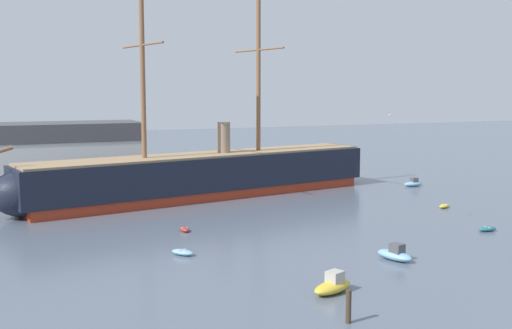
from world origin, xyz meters
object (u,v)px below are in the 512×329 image
motorboat_distant_centre (219,180)px  seagull_in_flight (391,115)px  dinghy_mid_right (487,229)px  motorboat_far_right (413,183)px  dinghy_mid_left (183,252)px  motorboat_near_centre (395,254)px  motorboat_foreground_left (333,285)px  tall_ship (205,175)px  dinghy_alongside_bow (185,229)px  dinghy_alongside_stern (444,206)px  mooring_piling_left_pair (348,307)px  dinghy_far_left (38,208)px

motorboat_distant_centre → seagull_in_flight: bearing=-80.4°
dinghy_mid_right → motorboat_far_right: bearing=66.8°
dinghy_mid_left → dinghy_mid_right: 33.33m
motorboat_near_centre → motorboat_far_right: size_ratio=1.22×
motorboat_foreground_left → tall_ship: bearing=83.9°
dinghy_mid_left → seagull_in_flight: (24.14, 1.84, 12.27)m
motorboat_foreground_left → dinghy_mid_left: 16.55m
tall_ship → seagull_in_flight: 30.74m
dinghy_alongside_bow → motorboat_far_right: (42.41, 15.68, 0.25)m
motorboat_near_centre → motorboat_far_right: (28.36, 34.22, -0.07)m
dinghy_alongside_bow → dinghy_alongside_stern: dinghy_alongside_stern is taller
mooring_piling_left_pair → dinghy_alongside_stern: bearing=41.8°
dinghy_mid_right → motorboat_far_right: (12.31, 28.75, 0.22)m
motorboat_foreground_left → seagull_in_flight: 26.53m
dinghy_far_left → seagull_in_flight: (34.83, -25.60, 12.20)m
motorboat_distant_centre → dinghy_far_left: bearing=-158.3°
dinghy_mid_left → dinghy_far_left: bearing=111.3°
dinghy_mid_right → motorboat_far_right: motorboat_far_right is taller
dinghy_alongside_bow → seagull_in_flight: 25.56m
motorboat_near_centre → mooring_piling_left_pair: mooring_piling_left_pair is taller
dinghy_alongside_bow → motorboat_foreground_left: bearing=-79.9°
motorboat_foreground_left → motorboat_far_right: motorboat_foreground_left is taller
motorboat_foreground_left → dinghy_alongside_stern: size_ratio=1.89×
dinghy_far_left → motorboat_distant_centre: (28.58, 11.38, 0.32)m
motorboat_distant_centre → dinghy_alongside_bow: bearing=-116.7°
motorboat_foreground_left → dinghy_alongside_bow: size_ratio=2.16×
motorboat_foreground_left → dinghy_alongside_bow: bearing=100.1°
motorboat_near_centre → dinghy_alongside_stern: 27.46m
dinghy_far_left → dinghy_mid_left: bearing=-68.7°
tall_ship → motorboat_distant_centre: 12.23m
dinghy_mid_left → motorboat_far_right: bearing=28.8°
motorboat_near_centre → motorboat_distant_centre: (0.82, 48.05, 0.12)m
dinghy_mid_left → dinghy_far_left: (-10.69, 27.44, 0.07)m
motorboat_near_centre → tall_ship: bearing=97.8°
tall_ship → dinghy_alongside_stern: tall_ship is taller
dinghy_alongside_stern → motorboat_far_right: 17.96m
seagull_in_flight → dinghy_alongside_bow: bearing=160.5°
dinghy_mid_right → motorboat_far_right: size_ratio=0.69×
motorboat_foreground_left → dinghy_far_left: size_ratio=1.33×
dinghy_alongside_stern → tall_ship: bearing=142.7°
motorboat_foreground_left → dinghy_alongside_bow: 24.52m
motorboat_distant_centre → mooring_piling_left_pair: 60.76m
mooring_piling_left_pair → seagull_in_flight: 31.55m
mooring_piling_left_pair → seagull_in_flight: (19.03, 22.42, 11.42)m
motorboat_near_centre → dinghy_alongside_bow: bearing=127.1°
motorboat_far_right → dinghy_mid_left: bearing=-151.2°
motorboat_near_centre → motorboat_foreground_left: bearing=-150.1°
dinghy_mid_left → motorboat_near_centre: bearing=-28.4°
dinghy_alongside_stern → mooring_piling_left_pair: mooring_piling_left_pair is taller
motorboat_far_right → motorboat_foreground_left: bearing=-133.7°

